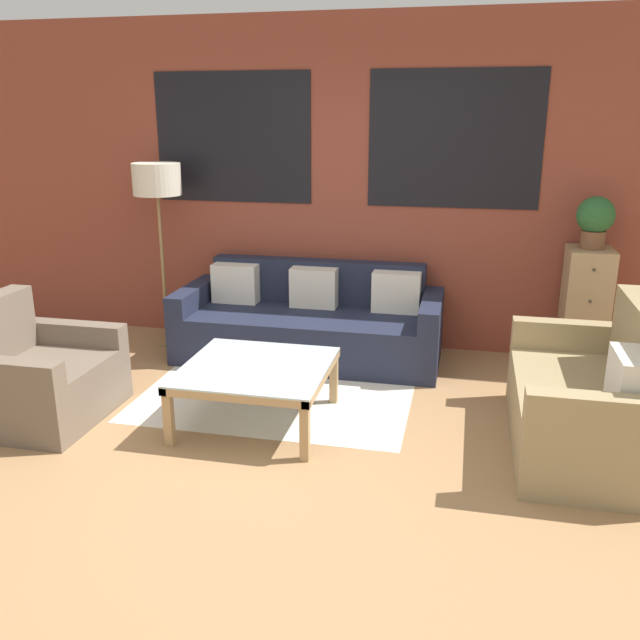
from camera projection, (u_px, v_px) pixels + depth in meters
ground_plane at (260, 469)px, 3.98m from camera, size 16.00×16.00×0.00m
wall_back_brick at (340, 185)px, 5.85m from camera, size 8.40×0.09×2.80m
rug at (282, 388)px, 5.15m from camera, size 1.98×1.66×0.00m
couch_dark at (310, 325)px, 5.76m from camera, size 2.20×0.88×0.78m
settee_vintage at (591, 402)px, 4.14m from camera, size 0.80×1.46×0.92m
armchair_corner at (39, 379)px, 4.60m from camera, size 0.80×0.93×0.84m
coffee_table at (256, 373)px, 4.49m from camera, size 0.95×0.95×0.41m
floor_lamp at (157, 187)px, 5.77m from camera, size 0.41×0.41×1.60m
drawer_cabinet at (584, 310)px, 5.43m from camera, size 0.34×0.42×0.99m
potted_plant at (595, 219)px, 5.22m from camera, size 0.29×0.29×0.41m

